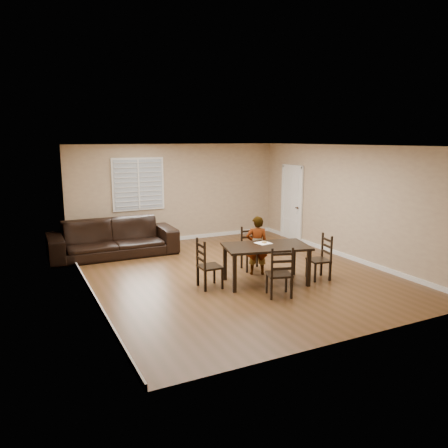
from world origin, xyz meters
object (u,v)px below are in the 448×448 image
(chair_near, at_px, (250,249))
(chair_far, at_px, (281,275))
(chair_right, at_px, (324,259))
(dining_table, at_px, (266,250))
(sofa, at_px, (113,238))
(donut, at_px, (264,242))
(child, at_px, (257,245))
(chair_left, at_px, (204,266))

(chair_near, relative_size, chair_far, 0.99)
(chair_right, bearing_deg, chair_far, -58.62)
(dining_table, bearing_deg, chair_near, 90.43)
(chair_far, distance_m, sofa, 4.74)
(donut, bearing_deg, chair_right, -21.32)
(dining_table, relative_size, child, 1.45)
(chair_far, xyz_separation_m, donut, (0.27, 1.02, 0.36))
(chair_left, relative_size, chair_right, 1.05)
(dining_table, xyz_separation_m, donut, (0.06, 0.18, 0.11))
(chair_near, height_order, child, child)
(child, bearing_deg, sofa, -25.84)
(chair_far, relative_size, sofa, 0.31)
(dining_table, height_order, chair_left, chair_left)
(dining_table, height_order, donut, donut)
(chair_far, xyz_separation_m, sofa, (-2.06, 4.27, 0.01))
(chair_near, relative_size, donut, 9.32)
(child, bearing_deg, donut, 103.90)
(sofa, bearing_deg, child, -49.00)
(chair_near, height_order, donut, chair_near)
(chair_far, relative_size, child, 0.76)
(chair_near, relative_size, child, 0.75)
(sofa, bearing_deg, chair_far, -63.39)
(chair_left, relative_size, child, 0.77)
(donut, xyz_separation_m, sofa, (-2.32, 3.25, -0.35))
(donut, relative_size, sofa, 0.03)
(chair_right, xyz_separation_m, child, (-1.08, 0.86, 0.21))
(chair_far, distance_m, chair_left, 1.50)
(chair_far, bearing_deg, chair_left, -29.14)
(chair_near, height_order, chair_right, chair_near)
(chair_right, bearing_deg, sofa, -127.24)
(chair_left, bearing_deg, chair_right, -101.25)
(chair_left, bearing_deg, chair_far, -136.21)
(child, bearing_deg, chair_right, 165.66)
(child, height_order, donut, child)
(chair_right, bearing_deg, child, -118.84)
(chair_left, height_order, donut, chair_left)
(chair_near, xyz_separation_m, chair_left, (-1.45, -0.76, 0.01))
(chair_right, bearing_deg, chair_near, -133.01)
(chair_far, bearing_deg, sofa, -46.17)
(chair_far, relative_size, chair_right, 1.03)
(chair_left, height_order, chair_right, chair_left)
(chair_near, height_order, chair_left, chair_left)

